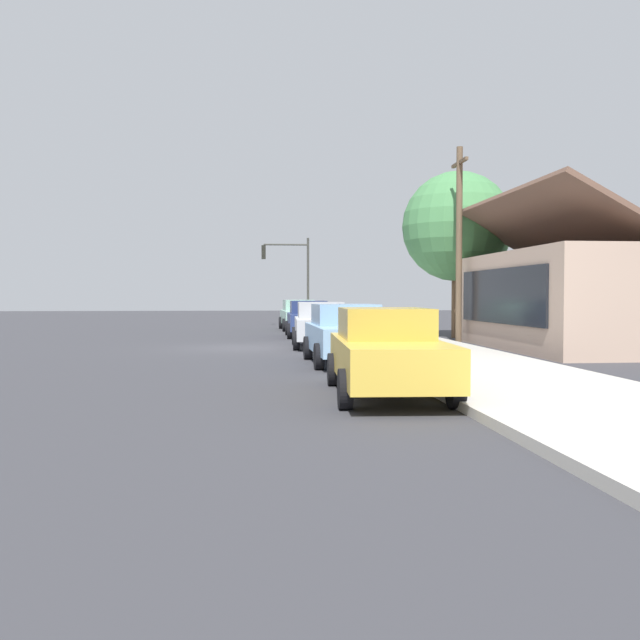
{
  "coord_description": "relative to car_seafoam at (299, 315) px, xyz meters",
  "views": [
    {
      "loc": [
        24.43,
        0.23,
        1.83
      ],
      "look_at": [
        0.79,
        2.58,
        0.99
      ],
      "focal_mm": 39.32,
      "sensor_mm": 36.0,
      "label": 1
    }
  ],
  "objects": [
    {
      "name": "shade_tree",
      "position": [
        7.48,
        6.3,
        3.96
      ],
      "size": [
        4.71,
        4.71,
        7.15
      ],
      "color": "brown",
      "rests_on": "ground"
    },
    {
      "name": "car_skyblue",
      "position": [
        18.37,
        0.01,
        0.0
      ],
      "size": [
        4.58,
        2.12,
        1.59
      ],
      "rotation": [
        0.0,
        0.0,
        0.02
      ],
      "color": "#8CB7E0",
      "rests_on": "ground"
    },
    {
      "name": "utility_pole_wooden",
      "position": [
        10.7,
        5.41,
        3.11
      ],
      "size": [
        1.8,
        0.24,
        7.5
      ],
      "color": "brown",
      "rests_on": "ground"
    },
    {
      "name": "sidewalk_curb",
      "position": [
        12.52,
        2.81,
        -0.74
      ],
      "size": [
        60.0,
        4.2,
        0.16
      ],
      "primitive_type": "cube",
      "color": "beige",
      "rests_on": "ground"
    },
    {
      "name": "traffic_light_main",
      "position": [
        -4.1,
        -0.25,
        2.68
      ],
      "size": [
        0.37,
        2.79,
        5.2
      ],
      "color": "#383833",
      "rests_on": "ground"
    },
    {
      "name": "car_silver",
      "position": [
        12.35,
        -0.09,
        -0.0
      ],
      "size": [
        4.44,
        2.15,
        1.59
      ],
      "rotation": [
        0.0,
        0.0,
        -0.05
      ],
      "color": "silver",
      "rests_on": "ground"
    },
    {
      "name": "ground_plane",
      "position": [
        12.52,
        -2.79,
        -0.82
      ],
      "size": [
        120.0,
        120.0,
        0.0
      ],
      "primitive_type": "plane",
      "color": "#38383D"
    },
    {
      "name": "car_seafoam",
      "position": [
        0.0,
        0.0,
        0.0
      ],
      "size": [
        4.8,
        2.03,
        1.59
      ],
      "rotation": [
        0.0,
        0.0,
        0.02
      ],
      "color": "#9ED1BC",
      "rests_on": "ground"
    },
    {
      "name": "car_navy",
      "position": [
        6.14,
        -0.0,
        -0.0
      ],
      "size": [
        4.59,
        2.07,
        1.59
      ],
      "rotation": [
        0.0,
        0.0,
        -0.02
      ],
      "color": "navy",
      "rests_on": "ground"
    },
    {
      "name": "storefront_building",
      "position": [
        14.11,
        9.2,
        0.98
      ],
      "size": [
        10.21,
        7.08,
        5.23
      ],
      "color": "tan",
      "rests_on": "ground"
    },
    {
      "name": "car_mustard",
      "position": [
        24.35,
        -0.07,
        0.0
      ],
      "size": [
        4.89,
        2.2,
        1.59
      ],
      "rotation": [
        0.0,
        0.0,
        -0.05
      ],
      "color": "gold",
      "rests_on": "ground"
    },
    {
      "name": "fire_hydrant_red",
      "position": [
        13.58,
        1.41,
        -0.32
      ],
      "size": [
        0.22,
        0.22,
        0.71
      ],
      "color": "red",
      "rests_on": "sidewalk_curb"
    }
  ]
}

